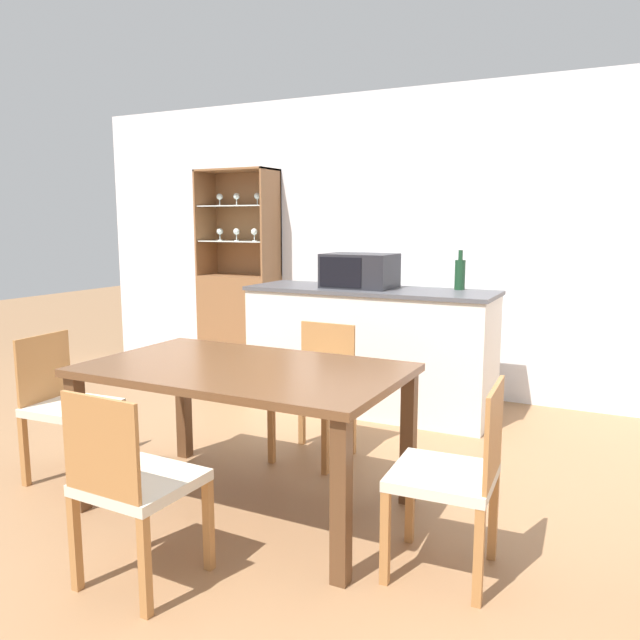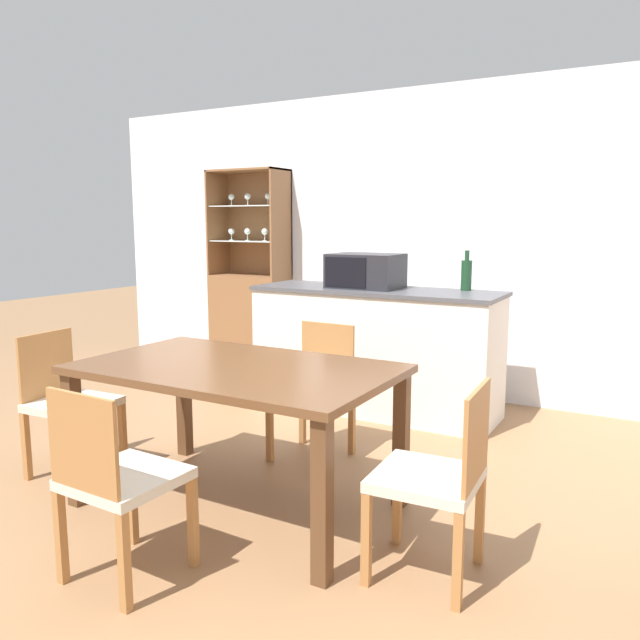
# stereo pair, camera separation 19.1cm
# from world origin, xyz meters

# --- Properties ---
(ground_plane) EXTENTS (18.00, 18.00, 0.00)m
(ground_plane) POSITION_xyz_m (0.00, 0.00, 0.00)
(ground_plane) COLOR #936B47
(wall_back) EXTENTS (6.80, 0.06, 2.55)m
(wall_back) POSITION_xyz_m (0.00, 2.63, 1.27)
(wall_back) COLOR silver
(wall_back) RESTS_ON ground_plane
(kitchen_counter) EXTENTS (1.91, 0.62, 0.95)m
(kitchen_counter) POSITION_xyz_m (-0.17, 1.90, 0.48)
(kitchen_counter) COLOR silver
(kitchen_counter) RESTS_ON ground_plane
(display_cabinet) EXTENTS (0.75, 0.35, 1.94)m
(display_cabinet) POSITION_xyz_m (-1.72, 2.43, 0.61)
(display_cabinet) COLOR brown
(display_cabinet) RESTS_ON ground_plane
(dining_table) EXTENTS (1.58, 0.95, 0.74)m
(dining_table) POSITION_xyz_m (-0.08, 0.04, 0.65)
(dining_table) COLOR brown
(dining_table) RESTS_ON ground_plane
(dining_chair_side_left_near) EXTENTS (0.44, 0.44, 0.82)m
(dining_chair_side_left_near) POSITION_xyz_m (-1.19, -0.10, 0.43)
(dining_chair_side_left_near) COLOR beige
(dining_chair_side_left_near) RESTS_ON ground_plane
(dining_chair_head_far) EXTENTS (0.42, 0.42, 0.82)m
(dining_chair_head_far) POSITION_xyz_m (-0.08, 0.83, 0.43)
(dining_chair_head_far) COLOR beige
(dining_chair_head_far) RESTS_ON ground_plane
(dining_chair_head_near) EXTENTS (0.42, 0.42, 0.82)m
(dining_chair_head_near) POSITION_xyz_m (-0.08, -0.74, 0.43)
(dining_chair_head_near) COLOR beige
(dining_chair_head_near) RESTS_ON ground_plane
(dining_chair_side_right_near) EXTENTS (0.43, 0.43, 0.82)m
(dining_chair_side_right_near) POSITION_xyz_m (1.02, -0.09, 0.43)
(dining_chair_side_right_near) COLOR beige
(dining_chair_side_right_near) RESTS_ON ground_plane
(microwave) EXTENTS (0.53, 0.39, 0.26)m
(microwave) POSITION_xyz_m (-0.26, 1.92, 1.08)
(microwave) COLOR #232328
(microwave) RESTS_ON kitchen_counter
(wine_bottle) EXTENTS (0.08, 0.08, 0.30)m
(wine_bottle) POSITION_xyz_m (0.46, 2.13, 1.07)
(wine_bottle) COLOR #193D23
(wine_bottle) RESTS_ON kitchen_counter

